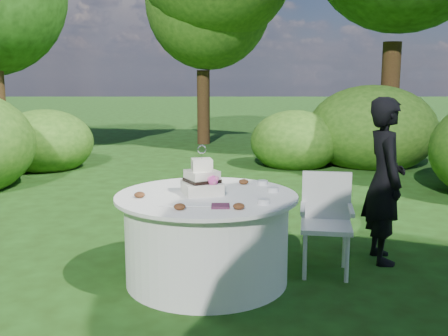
{
  "coord_description": "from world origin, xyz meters",
  "views": [
    {
      "loc": [
        0.14,
        -4.36,
        1.77
      ],
      "look_at": [
        0.15,
        0.0,
        1.0
      ],
      "focal_mm": 42.0,
      "sensor_mm": 36.0,
      "label": 1
    }
  ],
  "objects_px": {
    "cake": "(202,181)",
    "table": "(207,237)",
    "chair": "(326,215)",
    "guest": "(385,181)",
    "napkins": "(220,206)"
  },
  "relations": [
    {
      "from": "cake",
      "to": "table",
      "type": "bearing_deg",
      "value": -43.9
    },
    {
      "from": "table",
      "to": "chair",
      "type": "bearing_deg",
      "value": 12.23
    },
    {
      "from": "cake",
      "to": "chair",
      "type": "height_order",
      "value": "cake"
    },
    {
      "from": "guest",
      "to": "table",
      "type": "xyz_separation_m",
      "value": [
        -1.68,
        -0.5,
        -0.4
      ]
    },
    {
      "from": "table",
      "to": "chair",
      "type": "xyz_separation_m",
      "value": [
        1.08,
        0.23,
        0.13
      ]
    },
    {
      "from": "napkins",
      "to": "chair",
      "type": "bearing_deg",
      "value": 35.04
    },
    {
      "from": "napkins",
      "to": "chair",
      "type": "height_order",
      "value": "chair"
    },
    {
      "from": "table",
      "to": "cake",
      "type": "xyz_separation_m",
      "value": [
        -0.04,
        0.04,
        0.5
      ]
    },
    {
      "from": "table",
      "to": "chair",
      "type": "distance_m",
      "value": 1.11
    },
    {
      "from": "chair",
      "to": "table",
      "type": "bearing_deg",
      "value": -167.77
    },
    {
      "from": "table",
      "to": "guest",
      "type": "bearing_deg",
      "value": 16.57
    },
    {
      "from": "guest",
      "to": "chair",
      "type": "xyz_separation_m",
      "value": [
        -0.6,
        -0.26,
        -0.27
      ]
    },
    {
      "from": "table",
      "to": "cake",
      "type": "height_order",
      "value": "cake"
    },
    {
      "from": "cake",
      "to": "chair",
      "type": "distance_m",
      "value": 1.19
    },
    {
      "from": "napkins",
      "to": "table",
      "type": "bearing_deg",
      "value": 105.54
    }
  ]
}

